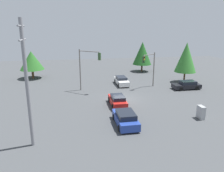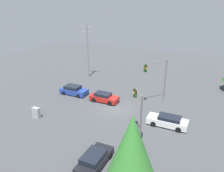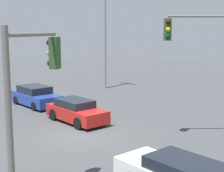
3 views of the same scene
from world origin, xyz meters
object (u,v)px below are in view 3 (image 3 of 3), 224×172
object	(u,v)px
traffic_signal_cross	(31,88)
traffic_signal_main	(210,53)
sedan_red	(76,111)
sedan_blue	(36,96)

from	to	relation	value
traffic_signal_cross	traffic_signal_main	bearing A→B (deg)	-29.35
traffic_signal_cross	sedan_red	bearing A→B (deg)	15.40
sedan_blue	traffic_signal_cross	size ratio (longest dim) A/B	0.79
sedan_red	traffic_signal_cross	distance (m)	10.63
sedan_red	traffic_signal_cross	world-z (taller)	traffic_signal_cross
traffic_signal_main	traffic_signal_cross	distance (m)	9.94
sedan_blue	traffic_signal_main	distance (m)	13.42
sedan_blue	traffic_signal_cross	world-z (taller)	traffic_signal_cross
sedan_blue	traffic_signal_main	bearing A→B (deg)	102.17
sedan_red	sedan_blue	distance (m)	5.64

